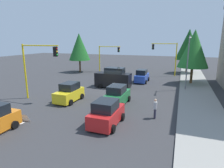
{
  "coord_description": "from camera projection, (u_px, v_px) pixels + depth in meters",
  "views": [
    {
      "loc": [
        21.85,
        8.48,
        6.34
      ],
      "look_at": [
        0.97,
        0.78,
        1.2
      ],
      "focal_mm": 30.28,
      "sensor_mm": 36.0,
      "label": 1
    }
  ],
  "objects": [
    {
      "name": "ground_plane",
      "position": [
        109.0,
        91.0,
        24.27
      ],
      "size": [
        120.0,
        120.0,
        0.0
      ],
      "primitive_type": "plane",
      "color": "#353538"
    },
    {
      "name": "sidewalk_kerb",
      "position": [
        195.0,
        88.0,
        25.28
      ],
      "size": [
        80.0,
        4.0,
        0.15
      ],
      "primitive_type": "cube",
      "color": "gray",
      "rests_on": "ground"
    },
    {
      "name": "lane_arrow_near",
      "position": [
        20.0,
        124.0,
        14.75
      ],
      "size": [
        2.4,
        1.1,
        1.1
      ],
      "color": "silver",
      "rests_on": "ground"
    },
    {
      "name": "traffic_signal_near_right",
      "position": [
        37.0,
        61.0,
        19.77
      ],
      "size": [
        0.36,
        4.59,
        5.99
      ],
      "color": "yellow",
      "rests_on": "ground"
    },
    {
      "name": "traffic_signal_far_right",
      "position": [
        108.0,
        54.0,
        38.12
      ],
      "size": [
        0.36,
        4.59,
        5.31
      ],
      "color": "yellow",
      "rests_on": "ground"
    },
    {
      "name": "traffic_signal_far_left",
      "position": [
        166.0,
        53.0,
        34.19
      ],
      "size": [
        0.36,
        4.59,
        5.93
      ],
      "color": "yellow",
      "rests_on": "ground"
    },
    {
      "name": "street_lamp_curbside",
      "position": [
        188.0,
        57.0,
        23.49
      ],
      "size": [
        2.15,
        0.28,
        7.0
      ],
      "color": "slate",
      "rests_on": "ground"
    },
    {
      "name": "tree_opposite_side",
      "position": [
        79.0,
        47.0,
        37.79
      ],
      "size": [
        4.26,
        4.26,
        7.79
      ],
      "color": "brown",
      "rests_on": "ground"
    },
    {
      "name": "tree_roadside_far",
      "position": [
        189.0,
        44.0,
        36.26
      ],
      "size": [
        4.64,
        4.64,
        8.51
      ],
      "color": "brown",
      "rests_on": "ground"
    },
    {
      "name": "tree_roadside_mid",
      "position": [
        194.0,
        49.0,
        27.04
      ],
      "size": [
        4.32,
        4.32,
        7.91
      ],
      "color": "brown",
      "rests_on": "ground"
    },
    {
      "name": "delivery_van_black",
      "position": [
        113.0,
        78.0,
        25.85
      ],
      "size": [
        2.22,
        4.8,
        2.77
      ],
      "color": "black",
      "rests_on": "ground"
    },
    {
      "name": "car_yellow",
      "position": [
        69.0,
        93.0,
        20.1
      ],
      "size": [
        3.67,
        1.99,
        1.98
      ],
      "color": "yellow",
      "rests_on": "ground"
    },
    {
      "name": "car_red",
      "position": [
        106.0,
        114.0,
        14.41
      ],
      "size": [
        3.66,
        2.1,
        1.98
      ],
      "color": "red",
      "rests_on": "ground"
    },
    {
      "name": "car_blue",
      "position": [
        142.0,
        76.0,
        29.36
      ],
      "size": [
        3.8,
        1.94,
        1.98
      ],
      "color": "blue",
      "rests_on": "ground"
    },
    {
      "name": "car_green",
      "position": [
        117.0,
        96.0,
        19.13
      ],
      "size": [
        3.89,
        2.04,
        1.98
      ],
      "color": "#1E7238",
      "rests_on": "ground"
    },
    {
      "name": "pedestrian_crossing",
      "position": [
        155.0,
        108.0,
        15.55
      ],
      "size": [
        0.4,
        0.24,
        1.7
      ],
      "color": "#262638",
      "rests_on": "ground"
    }
  ]
}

